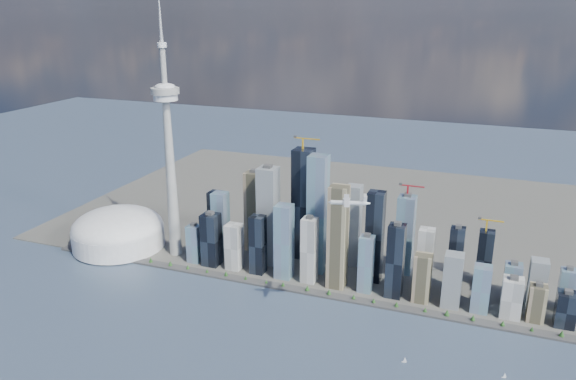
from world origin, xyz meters
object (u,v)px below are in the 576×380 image
at_px(needle_tower, 169,149).
at_px(dome_stadium, 118,231).
at_px(sailboat_east, 504,376).
at_px(sailboat_west, 405,360).
at_px(airplane, 349,202).

bearing_deg(needle_tower, dome_stadium, -175.91).
relative_size(needle_tower, sailboat_east, 59.21).
bearing_deg(sailboat_west, sailboat_east, 2.29).
distance_m(dome_stadium, sailboat_west, 701.35).
height_order(dome_stadium, sailboat_west, dome_stadium).
bearing_deg(sailboat_east, sailboat_west, 175.27).
bearing_deg(airplane, sailboat_west, -23.59).
bearing_deg(sailboat_east, needle_tower, 153.06).
relative_size(dome_stadium, sailboat_west, 19.07).
distance_m(dome_stadium, airplane, 634.25).
relative_size(needle_tower, airplane, 8.89).
xyz_separation_m(airplane, sailboat_west, (99.32, -14.76, -237.86)).
height_order(needle_tower, airplane, needle_tower).
distance_m(needle_tower, dome_stadium, 241.40).
relative_size(airplane, sailboat_east, 6.66).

